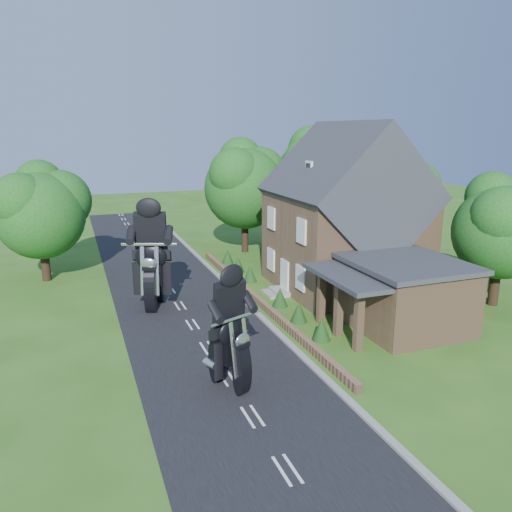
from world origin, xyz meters
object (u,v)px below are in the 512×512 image
object	(u,v)px
garden_wall	(257,299)
motorcycle_lead	(230,370)
motorcycle_follow	(154,292)
annex	(402,293)
house	(345,219)

from	to	relation	value
garden_wall	motorcycle_lead	distance (m)	9.88
motorcycle_follow	motorcycle_lead	bearing A→B (deg)	117.73
garden_wall	annex	size ratio (longest dim) A/B	3.12
garden_wall	motorcycle_lead	world-z (taller)	motorcycle_lead
garden_wall	motorcycle_lead	size ratio (longest dim) A/B	13.69
motorcycle_lead	motorcycle_follow	size ratio (longest dim) A/B	0.80
annex	motorcycle_lead	xyz separation A→B (m)	(-9.99, -3.02, -1.02)
annex	house	bearing A→B (deg)	84.76
garden_wall	motorcycle_follow	bearing A→B (deg)	167.40
annex	motorcycle_lead	bearing A→B (deg)	-163.19
garden_wall	motorcycle_follow	distance (m)	5.88
house	annex	world-z (taller)	house
garden_wall	annex	xyz separation A→B (m)	(5.57, -5.80, 1.57)
house	motorcycle_follow	distance (m)	12.37
annex	motorcycle_follow	size ratio (longest dim) A/B	3.53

